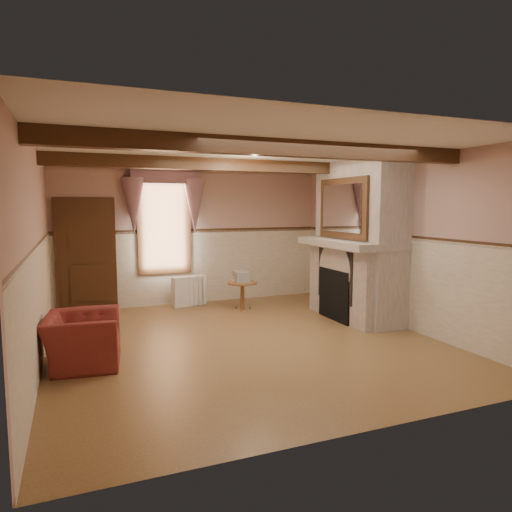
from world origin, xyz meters
name	(u,v)px	position (x,y,z in m)	size (l,w,h in m)	color
floor	(244,341)	(0.00, 0.00, 0.00)	(5.50, 6.00, 0.01)	brown
ceiling	(243,150)	(0.00, 0.00, 2.80)	(5.50, 6.00, 0.01)	silver
wall_back	(193,236)	(0.00, 3.00, 1.40)	(5.50, 0.02, 2.80)	tan
wall_front	(364,277)	(0.00, -3.00, 1.40)	(5.50, 0.02, 2.80)	tan
wall_left	(35,255)	(-2.75, 0.00, 1.40)	(0.02, 6.00, 2.80)	tan
wall_right	(396,242)	(2.75, 0.00, 1.40)	(0.02, 6.00, 2.80)	tan
wainscot	(243,292)	(0.00, 0.00, 0.75)	(5.50, 6.00, 1.50)	beige
chair_rail	(243,241)	(0.00, 0.00, 1.50)	(5.50, 6.00, 0.08)	black
firebox	(338,295)	(2.00, 0.60, 0.45)	(0.20, 0.95, 0.90)	black
armchair	(82,340)	(-2.25, -0.21, 0.33)	(1.01, 0.88, 0.66)	maroon
side_table	(242,296)	(0.69, 1.95, 0.28)	(0.57, 0.57, 0.55)	brown
book_stack	(241,276)	(0.69, 1.99, 0.65)	(0.26, 0.32, 0.20)	#B7AD8C
radiator	(189,291)	(-0.18, 2.70, 0.30)	(0.70, 0.18, 0.60)	silver
bowl	(358,238)	(2.24, 0.37, 1.46)	(0.35, 0.35, 0.09)	brown
mantel_clock	(328,232)	(2.24, 1.37, 1.52)	(0.14, 0.24, 0.20)	black
oil_lamp	(335,230)	(2.24, 1.14, 1.56)	(0.11, 0.11, 0.28)	#C38237
candle_red	(376,238)	(2.24, -0.12, 1.50)	(0.06, 0.06, 0.16)	#AF1F15
jar_yellow	(364,238)	(2.24, 0.21, 1.48)	(0.06, 0.06, 0.12)	gold
fireplace	(359,240)	(2.42, 0.60, 1.40)	(0.85, 2.00, 2.80)	gray
mantel	(351,243)	(2.24, 0.60, 1.36)	(1.05, 2.05, 0.12)	gray
overmantel_mirror	(342,208)	(2.06, 0.60, 1.97)	(0.06, 1.44, 1.04)	silver
door	(86,257)	(-2.10, 2.94, 1.05)	(1.10, 0.10, 2.10)	black
window	(164,224)	(-0.60, 2.97, 1.65)	(1.06, 0.08, 2.02)	white
window_drapes	(164,194)	(-0.60, 2.88, 2.25)	(1.30, 0.14, 1.40)	gray
ceiling_beam_front	(278,148)	(0.00, -1.20, 2.70)	(5.50, 0.18, 0.20)	black
ceiling_beam_back	(218,165)	(0.00, 1.20, 2.70)	(5.50, 0.18, 0.20)	black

